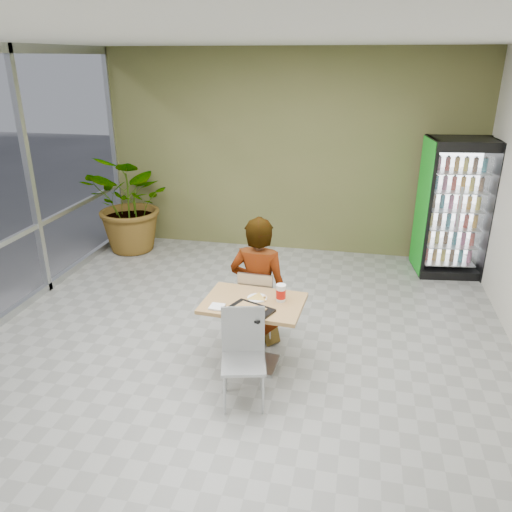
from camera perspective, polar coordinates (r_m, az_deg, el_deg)
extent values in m
plane|color=gray|center=(5.50, -2.36, -11.83)|extent=(7.00, 7.00, 0.00)
cube|color=#B27E4C|center=(5.06, -0.29, -5.41)|extent=(1.04, 0.76, 0.04)
cylinder|color=#B0B2B4|center=(5.24, -0.29, -9.05)|extent=(0.10, 0.10, 0.71)
cube|color=#B0B2B4|center=(5.42, -0.28, -12.10)|extent=(0.52, 0.43, 0.04)
cube|color=#B0B2B4|center=(5.71, 0.37, -5.60)|extent=(0.41, 0.41, 0.03)
cube|color=#B0B2B4|center=(5.44, -0.11, -4.31)|extent=(0.39, 0.05, 0.46)
cylinder|color=#B0B2B4|center=(5.91, 2.35, -6.86)|extent=(0.02, 0.02, 0.42)
cylinder|color=#B0B2B4|center=(5.98, -0.78, -6.47)|extent=(0.02, 0.02, 0.42)
cylinder|color=#B0B2B4|center=(5.63, 1.59, -8.43)|extent=(0.02, 0.02, 0.42)
cylinder|color=#B0B2B4|center=(5.71, -1.69, -8.00)|extent=(0.02, 0.02, 0.42)
cube|color=#B0B2B4|center=(4.67, -1.44, -12.16)|extent=(0.49, 0.49, 0.03)
cube|color=#B0B2B4|center=(4.71, -1.48, -8.42)|extent=(0.40, 0.12, 0.48)
cylinder|color=#B0B2B4|center=(4.66, -3.60, -15.57)|extent=(0.02, 0.02, 0.43)
cylinder|color=#B0B2B4|center=(4.66, 0.81, -15.51)|extent=(0.02, 0.02, 0.43)
cylinder|color=#B0B2B4|center=(4.94, -3.49, -13.13)|extent=(0.02, 0.02, 0.43)
cylinder|color=#B0B2B4|center=(4.94, 0.63, -13.08)|extent=(0.02, 0.02, 0.43)
imported|color=black|center=(5.58, 0.28, -4.24)|extent=(0.68, 0.46, 1.78)
cylinder|color=white|center=(5.10, 0.13, -4.83)|extent=(0.20, 0.20, 0.01)
cylinder|color=white|center=(5.03, 2.86, -4.28)|extent=(0.09, 0.09, 0.17)
cylinder|color=red|center=(5.03, 2.86, -4.33)|extent=(0.10, 0.10, 0.09)
cylinder|color=white|center=(4.99, 2.88, -3.37)|extent=(0.10, 0.10, 0.01)
cube|color=white|center=(4.94, -4.48, -5.80)|extent=(0.15, 0.15, 0.02)
cube|color=black|center=(4.85, -0.78, -6.26)|extent=(0.51, 0.45, 0.02)
cube|color=black|center=(7.83, 21.71, 5.11)|extent=(0.98, 0.81, 2.00)
cube|color=green|center=(7.76, 18.39, 5.41)|extent=(0.10, 0.68, 1.96)
cube|color=silver|center=(7.50, 22.10, 4.53)|extent=(0.71, 0.11, 1.60)
imported|color=#2F5E25|center=(8.43, -13.88, 5.89)|extent=(1.84, 1.73, 1.64)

